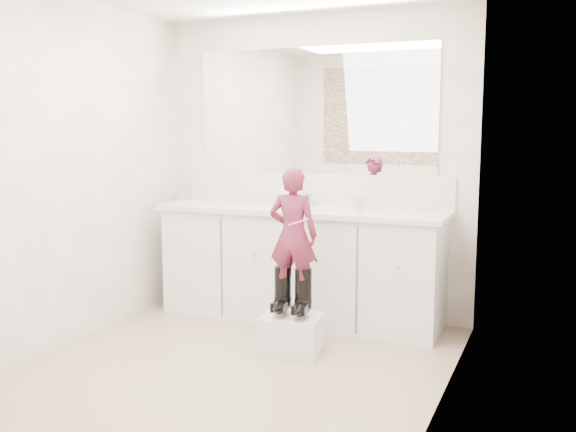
% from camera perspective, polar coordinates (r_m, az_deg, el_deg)
% --- Properties ---
extents(floor, '(3.00, 3.00, 0.00)m').
position_cam_1_polar(floor, '(4.12, -5.59, -13.65)').
color(floor, '#968162').
rests_on(floor, ground).
extents(wall_back, '(2.60, 0.00, 2.60)m').
position_cam_1_polar(wall_back, '(5.20, 2.26, 4.48)').
color(wall_back, '#BCB0A1').
rests_on(wall_back, floor).
extents(wall_front, '(2.60, 0.00, 2.60)m').
position_cam_1_polar(wall_front, '(2.64, -21.87, 0.64)').
color(wall_front, '#BCB0A1').
rests_on(wall_front, floor).
extents(wall_left, '(0.00, 3.00, 3.00)m').
position_cam_1_polar(wall_left, '(4.62, -20.10, 3.58)').
color(wall_left, '#BCB0A1').
rests_on(wall_left, floor).
extents(wall_right, '(0.00, 3.00, 3.00)m').
position_cam_1_polar(wall_right, '(3.41, 13.66, 2.48)').
color(wall_right, '#BCB0A1').
rests_on(wall_right, floor).
extents(vanity_cabinet, '(2.20, 0.55, 0.85)m').
position_cam_1_polar(vanity_cabinet, '(5.05, 1.08, -4.50)').
color(vanity_cabinet, silver).
rests_on(vanity_cabinet, floor).
extents(countertop, '(2.28, 0.58, 0.04)m').
position_cam_1_polar(countertop, '(4.96, 1.03, 0.49)').
color(countertop, beige).
rests_on(countertop, vanity_cabinet).
extents(backsplash, '(2.28, 0.03, 0.25)m').
position_cam_1_polar(backsplash, '(5.20, 2.19, 2.43)').
color(backsplash, beige).
rests_on(backsplash, countertop).
extents(mirror, '(2.00, 0.02, 1.00)m').
position_cam_1_polar(mirror, '(5.18, 2.24, 9.33)').
color(mirror, white).
rests_on(mirror, wall_back).
extents(dot_panel, '(2.00, 0.01, 1.20)m').
position_cam_1_polar(dot_panel, '(2.64, -22.22, 10.41)').
color(dot_panel, '#472819').
rests_on(dot_panel, wall_front).
extents(faucet, '(0.08, 0.08, 0.10)m').
position_cam_1_polar(faucet, '(5.11, 1.74, 1.49)').
color(faucet, silver).
rests_on(faucet, countertop).
extents(cup, '(0.14, 0.14, 0.10)m').
position_cam_1_polar(cup, '(4.88, 6.25, 1.16)').
color(cup, beige).
rests_on(cup, countertop).
extents(soap_bottle, '(0.11, 0.11, 0.21)m').
position_cam_1_polar(soap_bottle, '(5.04, -0.03, 2.03)').
color(soap_bottle, white).
rests_on(soap_bottle, countertop).
extents(step_stool, '(0.43, 0.37, 0.25)m').
position_cam_1_polar(step_stool, '(4.41, 0.34, -10.40)').
color(step_stool, silver).
rests_on(step_stool, floor).
extents(boot_left, '(0.14, 0.23, 0.33)m').
position_cam_1_polar(boot_left, '(4.37, -0.46, -6.61)').
color(boot_left, black).
rests_on(boot_left, step_stool).
extents(boot_right, '(0.14, 0.23, 0.33)m').
position_cam_1_polar(boot_right, '(4.32, 1.37, -6.81)').
color(boot_right, black).
rests_on(boot_right, step_stool).
extents(toddler, '(0.35, 0.25, 0.90)m').
position_cam_1_polar(toddler, '(4.26, 0.45, -1.68)').
color(toddler, '#A8335E').
rests_on(toddler, step_stool).
extents(toothbrush, '(0.14, 0.03, 0.06)m').
position_cam_1_polar(toothbrush, '(4.15, 0.91, -0.54)').
color(toothbrush, pink).
rests_on(toothbrush, toddler).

